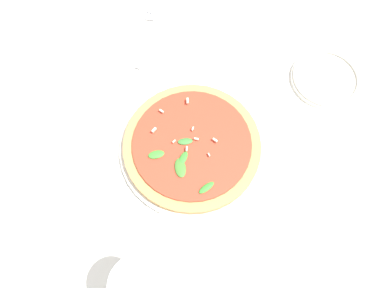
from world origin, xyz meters
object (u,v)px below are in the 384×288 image
(pizza_arugula_main, at_px, (192,146))
(fork, at_px, (146,34))
(side_plate_white, at_px, (326,78))
(wine_glass, at_px, (141,286))

(pizza_arugula_main, height_order, fork, pizza_arugula_main)
(fork, relative_size, side_plate_white, 1.24)
(wine_glass, height_order, fork, wine_glass)
(wine_glass, bearing_deg, side_plate_white, -16.10)
(pizza_arugula_main, height_order, wine_glass, wine_glass)
(wine_glass, xyz_separation_m, fork, (0.56, 0.29, -0.11))
(wine_glass, relative_size, side_plate_white, 0.98)
(wine_glass, bearing_deg, pizza_arugula_main, 8.42)
(pizza_arugula_main, bearing_deg, fork, 45.11)
(fork, height_order, side_plate_white, side_plate_white)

